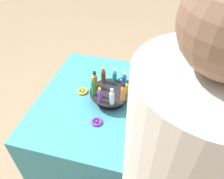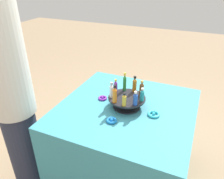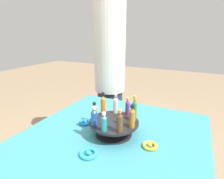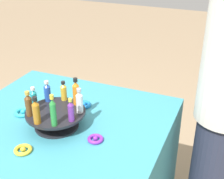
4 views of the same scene
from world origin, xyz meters
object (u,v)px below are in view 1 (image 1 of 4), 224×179
bottle_clear (112,97)px  ribbon_bow_gold (83,91)px  bottle_green (93,87)px  ribbon_bow_teal (122,81)px  bottle_purple (100,95)px  ribbon_bow_purple (97,122)px  bottle_orange (123,93)px  bottle_amber (95,80)px  bottle_teal (115,76)px  bottle_brown (103,75)px  bottle_gold (128,87)px  ribbon_bow_blue (141,108)px  display_stand (110,95)px  bottle_blue (124,80)px

bottle_clear → ribbon_bow_gold: bearing=-28.3°
bottle_green → ribbon_bow_teal: (-0.13, -0.28, -0.14)m
bottle_purple → ribbon_bow_purple: 0.17m
bottle_orange → ribbon_bow_gold: 0.36m
bottle_purple → bottle_amber: bearing=-60.1°
bottle_teal → bottle_brown: 0.08m
bottle_gold → ribbon_bow_blue: bottle_gold is taller
ribbon_bow_blue → ribbon_bow_teal: bearing=-52.9°
bottle_green → ribbon_bow_teal: 0.34m
display_stand → bottle_clear: bearing=109.9°
bottle_gold → bottle_blue: bottle_blue is taller
bottle_purple → ribbon_bow_teal: bearing=-102.1°
bottle_gold → ribbon_bow_teal: (0.08, -0.20, -0.12)m
bottle_blue → bottle_purple: bearing=59.9°
display_stand → ribbon_bow_purple: size_ratio=3.90×
bottle_teal → ribbon_bow_teal: (-0.03, -0.10, -0.12)m
bottle_clear → bottle_green: bearing=-20.1°
bottle_clear → bottle_brown: (0.11, -0.20, -0.00)m
bottle_amber → ribbon_bow_teal: size_ratio=1.45×
display_stand → ribbon_bow_purple: 0.23m
bottle_orange → bottle_blue: bottle_orange is taller
display_stand → bottle_green: size_ratio=1.89×
bottle_clear → bottle_gold: bearing=-120.1°
ribbon_bow_blue → bottle_purple: bearing=16.8°
bottle_blue → ribbon_bow_blue: size_ratio=1.38×
ribbon_bow_gold → ribbon_bow_purple: same height
bottle_blue → ribbon_bow_purple: 0.35m
ribbon_bow_gold → ribbon_bow_purple: 0.32m
bottle_brown → bottle_orange: bearing=139.9°
ribbon_bow_purple → ribbon_bow_teal: 0.45m
bottle_brown → bottle_purple: bearing=99.9°
ribbon_bow_gold → ribbon_bow_blue: (-0.44, 0.06, 0.00)m
bottle_clear → display_stand: bearing=-70.1°
bottle_purple → bottle_blue: size_ratio=1.04×
bottle_purple → bottle_brown: (0.03, -0.20, 0.00)m
ribbon_bow_blue → bottle_amber: bearing=-8.7°
display_stand → bottle_green: 0.16m
bottle_green → ribbon_bow_gold: (0.12, -0.09, -0.14)m
ribbon_bow_teal → ribbon_bow_purple: bearing=82.1°
bottle_blue → bottle_brown: bottle_brown is taller
bottle_brown → bottle_gold: bearing=159.9°
display_stand → bottle_orange: (-0.10, 0.06, 0.10)m
bottle_clear → ribbon_bow_gold: bottle_clear is taller
ribbon_bow_purple → ribbon_bow_blue: ribbon_bow_blue is taller
ribbon_bow_teal → ribbon_bow_blue: bearing=127.1°
ribbon_bow_blue → bottle_blue: bearing=-39.4°
display_stand → bottle_brown: size_ratio=2.30×
bottle_blue → ribbon_bow_blue: (-0.15, 0.12, -0.12)m
bottle_clear → bottle_teal: bearing=-80.1°
display_stand → bottle_brown: bottle_brown is taller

